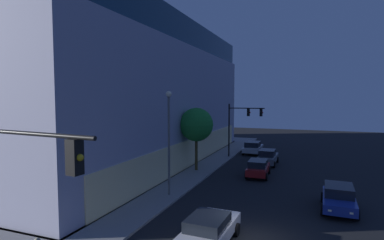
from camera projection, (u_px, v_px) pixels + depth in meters
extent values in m
cube|color=#4C4C51|center=(96.00, 157.00, 38.35)|extent=(38.90, 26.13, 0.15)
cube|color=#FCE6A2|center=(191.00, 151.00, 33.74)|extent=(34.65, 0.60, 2.85)
cube|color=#9B9DB6|center=(94.00, 105.00, 37.89)|extent=(38.50, 25.73, 12.67)
cube|color=navy|center=(93.00, 40.00, 37.33)|extent=(37.73, 25.22, 2.90)
cylinder|color=black|center=(31.00, 134.00, 8.35)|extent=(0.51, 4.52, 0.12)
cube|color=black|center=(75.00, 157.00, 7.70)|extent=(0.35, 0.35, 0.90)
sphere|color=yellow|center=(80.00, 158.00, 7.62)|extent=(0.18, 0.18, 0.18)
cylinder|color=black|center=(229.00, 130.00, 38.16)|extent=(0.18, 0.18, 6.47)
cylinder|color=black|center=(247.00, 108.00, 37.29)|extent=(0.31, 4.26, 0.12)
cube|color=black|center=(248.00, 112.00, 37.26)|extent=(0.33, 0.33, 0.90)
sphere|color=red|center=(250.00, 112.00, 37.21)|extent=(0.18, 0.18, 0.18)
cube|color=black|center=(261.00, 113.00, 36.79)|extent=(0.33, 0.33, 0.90)
sphere|color=red|center=(263.00, 113.00, 36.74)|extent=(0.18, 0.18, 0.18)
cylinder|color=#5E5E5E|center=(169.00, 146.00, 22.99)|extent=(0.16, 0.16, 7.35)
sphere|color=#F9EFC6|center=(169.00, 94.00, 22.71)|extent=(0.44, 0.44, 0.44)
cylinder|color=#493D1E|center=(196.00, 154.00, 31.06)|extent=(0.28, 0.28, 3.22)
sphere|color=#1E7C2C|center=(196.00, 125.00, 30.84)|extent=(3.35, 3.35, 3.35)
cube|color=silver|center=(210.00, 231.00, 15.67)|extent=(4.72, 2.14, 0.64)
cube|color=black|center=(208.00, 222.00, 15.31)|extent=(2.38, 1.86, 0.56)
cube|color=#F9F4CC|center=(214.00, 214.00, 17.99)|extent=(0.13, 0.20, 0.12)
cube|color=#F9F4CC|center=(234.00, 217.00, 17.53)|extent=(0.13, 0.20, 0.12)
cylinder|color=black|center=(202.00, 223.00, 17.40)|extent=(0.69, 0.27, 0.68)
cylinder|color=black|center=(236.00, 229.00, 16.63)|extent=(0.69, 0.27, 0.68)
cube|color=navy|center=(339.00, 201.00, 20.33)|extent=(4.46, 2.08, 0.60)
cube|color=black|center=(339.00, 190.00, 20.59)|extent=(2.46, 1.82, 0.63)
cube|color=#F9F4CC|center=(351.00, 213.00, 18.13)|extent=(0.13, 0.20, 0.12)
cube|color=#F9F4CC|center=(330.00, 210.00, 18.58)|extent=(0.13, 0.20, 0.12)
cylinder|color=black|center=(357.00, 214.00, 18.72)|extent=(0.71, 0.26, 0.70)
cylinder|color=black|center=(323.00, 210.00, 19.47)|extent=(0.71, 0.26, 0.70)
cylinder|color=black|center=(353.00, 201.00, 21.23)|extent=(0.71, 0.26, 0.70)
cylinder|color=black|center=(323.00, 197.00, 21.98)|extent=(0.71, 0.26, 0.70)
cube|color=maroon|center=(258.00, 169.00, 29.16)|extent=(4.26, 1.88, 0.63)
cube|color=black|center=(258.00, 163.00, 28.81)|extent=(2.32, 1.65, 0.61)
cube|color=#F9F4CC|center=(255.00, 164.00, 31.26)|extent=(0.13, 0.20, 0.12)
cube|color=#F9F4CC|center=(266.00, 165.00, 30.92)|extent=(0.13, 0.20, 0.12)
cylinder|color=black|center=(251.00, 169.00, 30.70)|extent=(0.72, 0.26, 0.71)
cylinder|color=black|center=(269.00, 170.00, 30.12)|extent=(0.72, 0.26, 0.71)
cylinder|color=black|center=(246.00, 175.00, 28.24)|extent=(0.72, 0.26, 0.71)
cylinder|color=black|center=(266.00, 177.00, 27.66)|extent=(0.72, 0.26, 0.71)
cube|color=slate|center=(268.00, 158.00, 34.37)|extent=(4.57, 1.86, 0.67)
cube|color=black|center=(267.00, 153.00, 34.00)|extent=(2.13, 1.64, 0.68)
cube|color=#F9F4CC|center=(266.00, 155.00, 36.62)|extent=(0.12, 0.20, 0.12)
cube|color=#F9F4CC|center=(275.00, 155.00, 36.22)|extent=(0.12, 0.20, 0.12)
cylinder|color=black|center=(262.00, 158.00, 36.02)|extent=(0.67, 0.25, 0.67)
cylinder|color=black|center=(277.00, 160.00, 35.36)|extent=(0.67, 0.25, 0.67)
cylinder|color=black|center=(257.00, 163.00, 33.42)|extent=(0.67, 0.25, 0.67)
cylinder|color=black|center=(274.00, 165.00, 32.76)|extent=(0.67, 0.25, 0.67)
cube|color=#B7BABF|center=(253.00, 148.00, 41.13)|extent=(4.70, 2.04, 0.60)
cube|color=black|center=(253.00, 144.00, 40.76)|extent=(2.35, 1.82, 0.66)
cube|color=#F9F4CC|center=(252.00, 146.00, 43.48)|extent=(0.12, 0.20, 0.12)
cube|color=#F9F4CC|center=(260.00, 146.00, 43.04)|extent=(0.12, 0.20, 0.12)
cylinder|color=black|center=(248.00, 149.00, 42.87)|extent=(0.71, 0.25, 0.71)
cylinder|color=black|center=(262.00, 149.00, 42.14)|extent=(0.71, 0.25, 0.71)
cylinder|color=black|center=(243.00, 152.00, 40.17)|extent=(0.71, 0.25, 0.71)
cylinder|color=black|center=(259.00, 153.00, 39.45)|extent=(0.71, 0.25, 0.71)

